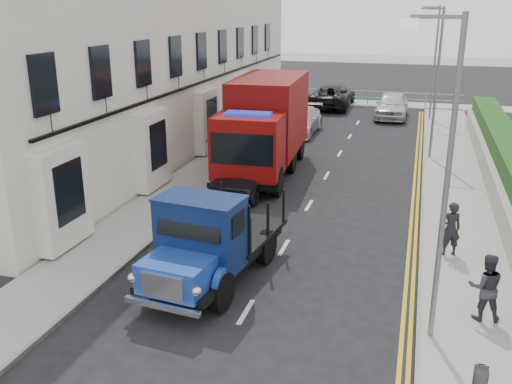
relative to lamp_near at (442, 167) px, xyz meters
name	(u,v)px	position (x,y,z in m)	size (l,w,h in m)	color
ground	(267,276)	(-4.18, 2.00, -4.00)	(120.00, 120.00, 0.00)	black
pavement_west	(206,171)	(-9.38, 11.00, -3.94)	(2.40, 38.00, 0.12)	gray
pavement_east	(456,192)	(1.12, 11.00, -3.94)	(2.60, 38.00, 0.12)	gray
promenade	(369,104)	(-4.18, 31.00, -3.94)	(30.00, 2.50, 0.12)	gray
sea_plane	(393,64)	(-4.18, 62.00, -4.00)	(120.00, 120.00, 0.00)	slate
terrace_west	(150,2)	(-13.65, 15.00, 3.17)	(6.31, 30.20, 14.25)	silver
garden_east	(511,175)	(3.03, 11.00, -3.10)	(1.45, 28.00, 1.75)	#B2AD9E
seafront_railing	(368,98)	(-4.18, 30.20, -3.42)	(13.00, 0.08, 1.11)	#59B2A5
lamp_near	(442,167)	(0.00, 0.00, 0.00)	(1.23, 0.18, 7.00)	slate
lamp_mid	(435,75)	(0.00, 16.00, 0.00)	(1.23, 0.18, 7.00)	slate
lamp_far	(433,56)	(0.00, 26.00, 0.00)	(1.23, 0.18, 7.00)	slate
bedford_lorry	(204,247)	(-5.57, 0.92, -2.84)	(2.69, 5.53, 2.52)	black
red_lorry	(265,124)	(-6.90, 11.78, -1.82)	(3.06, 7.95, 4.09)	black
parked_car_front	(249,173)	(-6.78, 8.93, -3.22)	(1.85, 4.59, 1.56)	black
parked_car_mid	(245,157)	(-7.78, 11.63, -3.34)	(1.39, 3.99, 1.31)	#4E66A7
parked_car_rear	(300,121)	(-7.08, 20.00, -3.27)	(2.03, 4.99, 1.45)	#B0AFB4
seafront_car_left	(332,96)	(-6.63, 29.00, -3.17)	(2.74, 5.94, 1.65)	black
seafront_car_right	(392,105)	(-2.27, 26.17, -3.17)	(1.96, 4.86, 1.66)	silver
pedestrian_east_near	(451,229)	(0.63, 4.59, -3.06)	(0.59, 0.39, 1.63)	black
pedestrian_east_far	(486,287)	(1.28, 1.06, -3.06)	(0.79, 0.62, 1.63)	#34303B
pedestrian_west_near	(218,142)	(-9.29, 12.31, -2.92)	(1.12, 0.47, 1.91)	#1A232F
pedestrian_west_far	(220,133)	(-10.03, 14.65, -3.03)	(0.82, 0.54, 1.69)	#362E27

